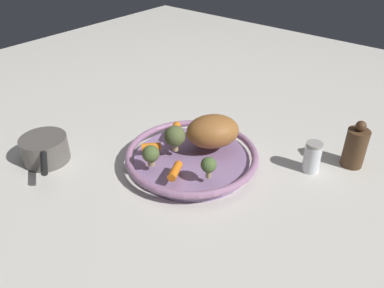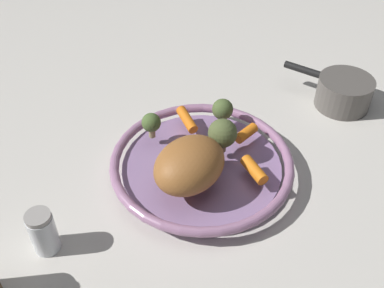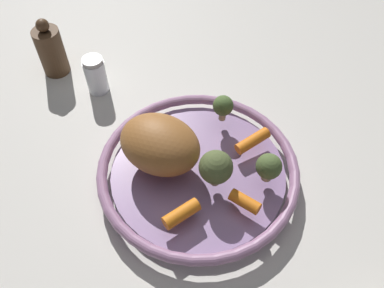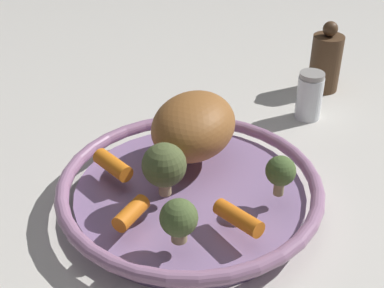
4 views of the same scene
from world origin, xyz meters
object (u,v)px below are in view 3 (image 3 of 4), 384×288
Objects in this scene: baby_carrot_near_rim at (181,214)px; salt_shaker at (96,75)px; broccoli_floret_large at (223,106)px; pepper_mill at (51,50)px; baby_carrot_right at (253,141)px; baby_carrot_left at (245,202)px; roast_chicken_piece at (160,144)px; broccoli_floret_mid at (269,167)px; broccoli_floret_edge at (216,167)px; serving_bowl at (198,172)px.

salt_shaker reaches higher than baby_carrot_near_rim.
pepper_mill reaches higher than broccoli_floret_large.
baby_carrot_right is 0.49× the size of pepper_mill.
roast_chicken_piece is at bearing -41.07° from baby_carrot_left.
broccoli_floret_mid is at bearing 109.71° from broccoli_floret_large.
baby_carrot_right is (-0.16, -0.01, -0.03)m from roast_chicken_piece.
baby_carrot_near_rim is at bearing 100.61° from roast_chicken_piece.
roast_chicken_piece reaches higher than broccoli_floret_edge.
broccoli_floret_large is 0.41× the size of pepper_mill.
broccoli_floret_mid is at bearing 135.95° from pepper_mill.
broccoli_floret_mid is at bearing -159.75° from baby_carrot_near_rim.
baby_carrot_right is (-0.10, -0.03, 0.03)m from serving_bowl.
broccoli_floret_large is 0.15m from broccoli_floret_mid.
broccoli_floret_large and broccoli_floret_mid have the same top height.
serving_bowl is 4.94× the size of broccoli_floret_edge.
salt_shaker is (0.23, -0.15, -0.03)m from broccoli_floret_large.
serving_bowl is 0.11m from baby_carrot_near_rim.
pepper_mill reaches higher than salt_shaker.
baby_carrot_right is at bearing -176.18° from roast_chicken_piece.
broccoli_floret_large is 0.14m from broccoli_floret_edge.
pepper_mill is (0.33, -0.41, 0.00)m from baby_carrot_left.
baby_carrot_near_rim is (0.14, 0.12, 0.00)m from baby_carrot_right.
baby_carrot_right is 0.08m from broccoli_floret_large.
baby_carrot_near_rim is at bearing 42.67° from broccoli_floret_edge.
broccoli_floret_edge reaches higher than serving_bowl.
baby_carrot_right is at bearing -108.38° from baby_carrot_left.
broccoli_floret_large is (-0.06, -0.10, 0.05)m from serving_bowl.
pepper_mill is (0.21, -0.30, -0.03)m from roast_chicken_piece.
baby_carrot_right is 1.20× the size of broccoli_floret_large.
roast_chicken_piece is 1.06× the size of pepper_mill.
salt_shaker reaches higher than baby_carrot_left.
salt_shaker is at bearing -54.77° from baby_carrot_left.
pepper_mill is at bearing -50.39° from serving_bowl.
broccoli_floret_mid is (-0.01, 0.07, 0.02)m from baby_carrot_right.
pepper_mill reaches higher than broccoli_floret_mid.
roast_chicken_piece is 0.16m from baby_carrot_right.
baby_carrot_left is 0.38× the size of pepper_mill.
baby_carrot_near_rim reaches higher than serving_bowl.
baby_carrot_left is at bearing 44.48° from broccoli_floret_mid.
baby_carrot_near_rim is at bearing 63.07° from broccoli_floret_large.
roast_chicken_piece is 0.37m from pepper_mill.
broccoli_floret_large reaches higher than salt_shaker.
baby_carrot_near_rim is 0.09m from broccoli_floret_edge.
broccoli_floret_edge is (-0.06, -0.06, 0.03)m from baby_carrot_near_rim.
pepper_mill is at bearing -38.53° from salt_shaker.
baby_carrot_near_rim is (0.04, 0.09, 0.03)m from serving_bowl.
broccoli_floret_edge is (0.08, 0.07, 0.03)m from baby_carrot_right.
serving_bowl is 0.12m from broccoli_floret_mid.
broccoli_floret_mid is 0.65× the size of salt_shaker.
baby_carrot_left is at bearing 125.59° from serving_bowl.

